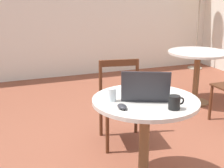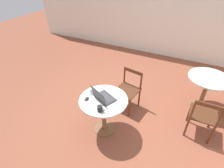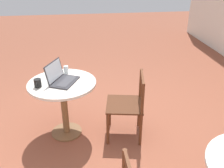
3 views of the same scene
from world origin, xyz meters
TOP-DOWN VIEW (x-y plane):
  - ground_plane at (0.00, 0.00)m, footprint 16.00×16.00m
  - wall_back at (0.00, 3.23)m, footprint 9.40×0.06m
  - cafe_table_near at (-0.04, -0.41)m, footprint 0.82×0.82m
  - cafe_table_mid at (1.54, 1.09)m, footprint 0.82×0.82m
  - chair_near_back at (0.10, 0.38)m, footprint 0.52×0.52m
  - laptop at (-0.04, -0.40)m, footprint 0.44×0.40m
  - mouse at (-0.29, -0.53)m, footprint 0.06×0.10m
  - mug at (0.05, -0.67)m, footprint 0.12×0.08m
  - drinking_glass at (-0.29, -0.36)m, footprint 0.06×0.06m

SIDE VIEW (x-z plane):
  - ground_plane at x=0.00m, z-range 0.00..0.00m
  - chair_near_back at x=0.10m, z-range 0.02..0.87m
  - cafe_table_near at x=-0.04m, z-range 0.22..0.96m
  - cafe_table_mid at x=1.54m, z-range 0.22..0.96m
  - mouse at x=-0.29m, z-range 0.74..0.78m
  - mug at x=0.05m, z-range 0.74..0.84m
  - laptop at x=-0.04m, z-range 0.67..0.92m
  - drinking_glass at x=-0.29m, z-range 0.74..0.84m
  - wall_back at x=0.00m, z-range 0.00..2.70m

